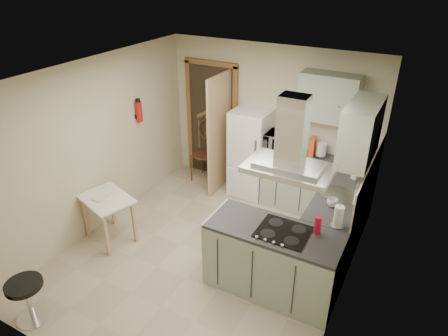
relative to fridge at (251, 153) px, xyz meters
The scene contains 28 objects.
floor 1.96m from the fridge, 83.66° to the right, with size 4.20×4.20×0.00m, color tan.
ceiling 2.52m from the fridge, 83.66° to the right, with size 4.20×4.20×0.00m, color silver.
back_wall 0.62m from the fridge, 56.31° to the left, with size 3.60×3.60×0.00m, color #BDB492.
left_wall 2.46m from the fridge, 131.63° to the right, with size 4.20×4.20×0.00m, color #BDB492.
right_wall 2.74m from the fridge, 41.99° to the right, with size 4.20×4.20×0.00m, color #BDB492.
doorway 0.99m from the fridge, 163.30° to the left, with size 1.10×0.12×2.10m, color brown.
fridge is the anchor object (origin of this frame).
counter_back 0.91m from the fridge, ahead, with size 1.08×0.60×0.90m, color #9EB2A0.
counter_right 1.85m from the fridge, 21.66° to the right, with size 0.60×1.95×0.90m, color #9EB2A0.
splashback 1.26m from the fridge, 13.94° to the left, with size 1.68×0.02×0.50m, color beige.
wall_cabinet_back 1.60m from the fridge, ahead, with size 0.85×0.35×0.70m, color #9EB2A0.
wall_cabinet_right 2.33m from the fridge, 27.50° to the right, with size 0.35×0.90×0.70m, color #9EB2A0.
peninsula 2.35m from the fridge, 58.26° to the right, with size 1.55×0.65×0.90m, color #9EB2A0.
hob 2.39m from the fridge, 56.21° to the right, with size 0.58×0.50×0.01m, color black.
extractor_hood 2.57m from the fridge, 56.21° to the right, with size 0.90×0.55×0.10m, color silver.
sink 1.91m from the fridge, 26.57° to the right, with size 0.45×0.40×0.01m, color silver.
fire_extinguisher 1.93m from the fridge, 149.70° to the right, with size 0.10×0.10×0.32m, color #B2140F.
drop_leaf_table 2.50m from the fridge, 119.34° to the right, with size 0.74×0.56×0.69m, color #D3B682.
bentwood_chair 0.94m from the fridge, behind, with size 0.45×0.45×1.02m, color #53291B.
stool 3.86m from the fridge, 104.94° to the right, with size 0.40×0.40×0.54m, color black.
microwave 0.60m from the fridge, ahead, with size 0.57×0.39×0.32m, color black.
kettle 1.17m from the fridge, ahead, with size 0.16×0.16×0.23m, color white.
cereal_box 1.05m from the fridge, ahead, with size 0.08×0.20×0.30m, color #F2531C.
soap_bottle 1.81m from the fridge, 10.98° to the right, with size 0.08×0.08×0.17m, color silver.
paper_towel 2.43m from the fridge, 40.65° to the right, with size 0.11×0.11×0.27m, color white.
cup 2.06m from the fridge, 35.55° to the right, with size 0.13×0.13×0.11m, color silver.
red_bottle 2.47m from the fridge, 47.54° to the right, with size 0.08×0.08×0.22m, color red.
book 2.58m from the fridge, 121.64° to the right, with size 0.15×0.21×0.09m, color #9F4635.
Camera 1 is at (2.26, -3.70, 3.66)m, focal length 32.00 mm.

